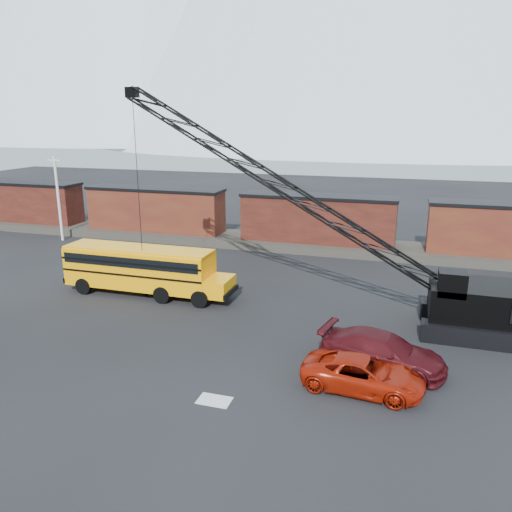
{
  "coord_description": "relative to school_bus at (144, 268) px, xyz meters",
  "views": [
    {
      "loc": [
        7.61,
        -21.08,
        11.39
      ],
      "look_at": [
        -1.32,
        7.75,
        3.0
      ],
      "focal_mm": 35.0,
      "sensor_mm": 36.0,
      "label": 1
    }
  ],
  "objects": [
    {
      "name": "crawler_crane",
      "position": [
        10.61,
        -0.25,
        5.14
      ],
      "size": [
        23.23,
        4.2,
        13.33
      ],
      "color": "black",
      "rests_on": "ground"
    },
    {
      "name": "maroon_suv",
      "position": [
        15.74,
        -5.79,
        -0.94
      ],
      "size": [
        6.24,
        3.55,
        1.7
      ],
      "primitive_type": "imported",
      "rotation": [
        0.0,
        0.0,
        1.36
      ],
      "color": "#420B11",
      "rests_on": "ground"
    },
    {
      "name": "ground",
      "position": [
        8.76,
        -6.76,
        -1.79
      ],
      "size": [
        160.0,
        160.0,
        0.0
      ],
      "primitive_type": "plane",
      "color": "black",
      "rests_on": "ground"
    },
    {
      "name": "school_bus",
      "position": [
        0.0,
        0.0,
        0.0
      ],
      "size": [
        11.65,
        2.65,
        3.19
      ],
      "color": "#FC9F05",
      "rests_on": "ground"
    },
    {
      "name": "red_pickup",
      "position": [
        15.06,
        -8.03,
        -1.07
      ],
      "size": [
        5.43,
        2.84,
        1.46
      ],
      "primitive_type": "imported",
      "rotation": [
        0.0,
        0.0,
        1.49
      ],
      "color": "#A11907",
      "rests_on": "ground"
    },
    {
      "name": "utility_pole",
      "position": [
        -15.24,
        11.24,
        2.36
      ],
      "size": [
        1.4,
        0.24,
        8.0
      ],
      "color": "silver",
      "rests_on": "ground"
    },
    {
      "name": "snow_patch",
      "position": [
        9.26,
        -10.76,
        -1.78
      ],
      "size": [
        1.4,
        0.9,
        0.02
      ],
      "primitive_type": "cube",
      "color": "silver",
      "rests_on": "ground"
    },
    {
      "name": "boxcar_west_far",
      "position": [
        -23.24,
        15.24,
        0.97
      ],
      "size": [
        13.7,
        3.1,
        4.17
      ],
      "color": "#562018",
      "rests_on": "gravel_berm"
    },
    {
      "name": "boxcar_mid",
      "position": [
        8.76,
        15.24,
        0.97
      ],
      "size": [
        13.7,
        3.1,
        4.17
      ],
      "color": "#562018",
      "rests_on": "gravel_berm"
    },
    {
      "name": "gravel_berm",
      "position": [
        8.76,
        15.24,
        -1.44
      ],
      "size": [
        120.0,
        5.0,
        0.7
      ],
      "primitive_type": "cube",
      "color": "#464139",
      "rests_on": "ground"
    },
    {
      "name": "boxcar_west_near",
      "position": [
        -7.24,
        15.24,
        0.97
      ],
      "size": [
        13.7,
        3.1,
        4.17
      ],
      "color": "#4D1A16",
      "rests_on": "gravel_berm"
    }
  ]
}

